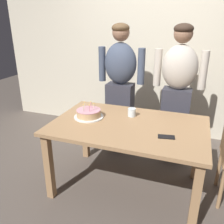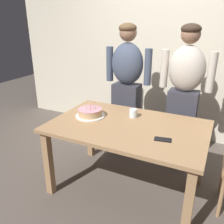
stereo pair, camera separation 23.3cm
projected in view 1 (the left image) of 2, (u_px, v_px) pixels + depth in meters
ground_plane at (127, 186)px, 2.58m from camera, size 10.00×10.00×0.00m
back_wall at (159, 48)px, 3.46m from camera, size 5.20×0.10×2.60m
dining_table at (128, 133)px, 2.34m from camera, size 1.50×0.96×0.74m
birthday_cake at (89, 114)px, 2.46m from camera, size 0.31×0.31×0.16m
water_glass_near at (132, 112)px, 2.49m from camera, size 0.08×0.08×0.09m
cell_phone at (166, 137)px, 2.05m from camera, size 0.15×0.10×0.01m
person_man_bearded at (120, 87)px, 3.07m from camera, size 0.61×0.27×1.66m
person_woman_cardigan at (177, 93)px, 2.84m from camera, size 0.61×0.27×1.66m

